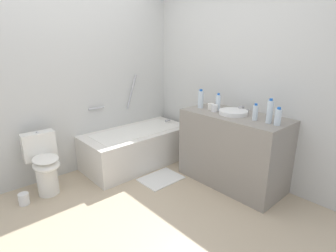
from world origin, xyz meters
The scene contains 17 objects.
ground_plane centered at (0.00, 0.00, 0.00)m, with size 4.07×4.07×0.00m, color #C1AD8E.
wall_back_tiled centered at (0.00, 1.43, 1.22)m, with size 3.47×0.10×2.45m, color silver.
wall_right_mirror centered at (1.58, 0.00, 1.22)m, with size 0.10×3.15×2.45m, color silver.
bathtub centered at (0.69, 1.01, 0.27)m, with size 1.52×0.74×1.24m.
toilet centered at (-0.57, 1.06, 0.36)m, with size 0.36×0.50×0.72m.
vanity_counter centered at (1.23, -0.24, 0.44)m, with size 0.60×1.25×0.89m, color gray.
sink_basin centered at (1.23, -0.21, 0.91)m, with size 0.34×0.34×0.04m, color white.
sink_faucet centered at (1.42, -0.21, 0.92)m, with size 0.12×0.15×0.07m.
water_bottle_0 centered at (1.19, -0.52, 0.97)m, with size 0.06×0.06×0.19m.
water_bottle_1 centered at (1.19, -0.77, 0.97)m, with size 0.07×0.07×0.19m.
water_bottle_2 centered at (1.24, 0.02, 0.99)m, with size 0.06×0.06×0.21m.
water_bottle_3 centered at (1.20, -0.67, 1.01)m, with size 0.06×0.06×0.26m.
water_bottle_4 centered at (1.18, 0.26, 1.00)m, with size 0.07×0.07×0.24m.
drinking_glass_0 centered at (1.15, 0.01, 0.93)m, with size 0.08×0.08×0.09m, color white.
drinking_glass_1 centered at (1.20, 0.11, 0.93)m, with size 0.07×0.07×0.08m, color white.
bath_mat centered at (0.62, 0.40, 0.01)m, with size 0.52×0.39×0.01m, color white.
toilet_paper_roll centered at (-0.85, 0.97, 0.06)m, with size 0.11×0.11×0.13m, color white.
Camera 1 is at (-1.37, -1.95, 1.69)m, focal length 28.42 mm.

